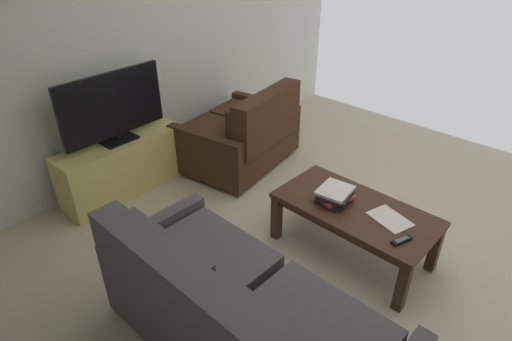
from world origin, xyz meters
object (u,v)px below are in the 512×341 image
at_px(coffee_table, 354,214).
at_px(tv_stand, 124,166).
at_px(flat_tv, 113,107).
at_px(sofa_main, 237,319).
at_px(loveseat_near, 243,134).
at_px(tv_remote, 402,240).
at_px(loose_magazine, 390,219).
at_px(book_stack, 335,195).

bearing_deg(coffee_table, tv_stand, 19.26).
bearing_deg(flat_tv, coffee_table, -160.77).
distance_m(coffee_table, tv_stand, 2.21).
bearing_deg(tv_stand, sofa_main, 165.17).
distance_m(sofa_main, tv_stand, 2.21).
height_order(loveseat_near, tv_remote, loveseat_near).
height_order(coffee_table, tv_remote, tv_remote).
xyz_separation_m(tv_stand, tv_remote, (-2.52, -0.60, 0.18)).
bearing_deg(loose_magazine, tv_stand, 124.24).
bearing_deg(coffee_table, sofa_main, 92.11).
xyz_separation_m(coffee_table, tv_remote, (-0.43, 0.13, 0.08)).
relative_size(sofa_main, loveseat_near, 1.37).
bearing_deg(loveseat_near, sofa_main, 134.07).
distance_m(flat_tv, loose_magazine, 2.50).
bearing_deg(book_stack, loveseat_near, -17.97).
xyz_separation_m(sofa_main, coffee_table, (0.05, -1.29, 0.00)).
relative_size(sofa_main, tv_stand, 1.45).
xyz_separation_m(coffee_table, book_stack, (0.16, 0.04, 0.12)).
height_order(loveseat_near, coffee_table, loveseat_near).
bearing_deg(sofa_main, loose_magazine, -99.11).
relative_size(tv_stand, book_stack, 3.92).
distance_m(coffee_table, tv_remote, 0.46).
height_order(sofa_main, book_stack, sofa_main).
bearing_deg(flat_tv, tv_remote, -166.70).
bearing_deg(loose_magazine, loveseat_near, 94.42).
xyz_separation_m(loveseat_near, flat_tv, (0.47, 1.15, 0.52)).
bearing_deg(tv_remote, book_stack, -8.27).
distance_m(flat_tv, tv_remote, 2.62).
distance_m(coffee_table, loose_magazine, 0.27).
height_order(flat_tv, book_stack, flat_tv).
bearing_deg(flat_tv, book_stack, -160.45).
height_order(tv_stand, book_stack, book_stack).
height_order(book_stack, loose_magazine, book_stack).
height_order(sofa_main, tv_remote, sofa_main).
bearing_deg(loose_magazine, book_stack, 117.07).
height_order(loveseat_near, flat_tv, flat_tv).
distance_m(loveseat_near, flat_tv, 1.35).
bearing_deg(flat_tv, loveseat_near, -111.99).
relative_size(tv_stand, tv_remote, 7.49).
relative_size(coffee_table, loose_magazine, 4.10).
distance_m(sofa_main, loose_magazine, 1.35).
xyz_separation_m(sofa_main, flat_tv, (2.13, -0.57, 0.50)).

